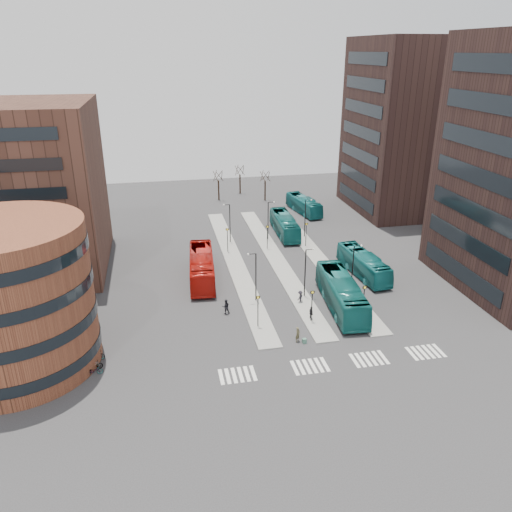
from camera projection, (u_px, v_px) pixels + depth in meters
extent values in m
plane|color=#2A2A2C|center=(334.00, 391.00, 43.95)|extent=(160.00, 160.00, 0.00)
cube|color=gray|center=(235.00, 262.00, 70.34)|extent=(2.50, 45.00, 0.15)
cube|color=gray|center=(276.00, 259.00, 71.44)|extent=(2.50, 45.00, 0.15)
cube|color=gray|center=(316.00, 256.00, 72.55)|extent=(2.50, 45.00, 0.15)
cube|color=navy|center=(304.00, 341.00, 51.02)|extent=(0.44, 0.37, 0.51)
imported|color=#B1140D|center=(202.00, 267.00, 64.71)|extent=(4.00, 12.99, 3.56)
imported|color=#125E5B|center=(341.00, 293.00, 57.56)|extent=(4.22, 13.36, 3.66)
imported|color=#135F5E|center=(285.00, 225.00, 80.60)|extent=(3.07, 11.65, 3.22)
imported|color=#156B6C|center=(363.00, 264.00, 66.05)|extent=(3.53, 11.38, 3.12)
imported|color=#156569|center=(304.00, 205.00, 91.41)|extent=(4.22, 10.94, 2.97)
imported|color=#4E482F|center=(298.00, 334.00, 51.09)|extent=(0.72, 0.70, 1.66)
imported|color=black|center=(226.00, 307.00, 56.49)|extent=(0.87, 0.68, 1.78)
imported|color=black|center=(311.00, 313.00, 55.29)|extent=(0.45, 0.96, 1.60)
imported|color=black|center=(300.00, 297.00, 58.97)|extent=(1.11, 1.12, 1.55)
imported|color=gray|center=(94.00, 371.00, 45.95)|extent=(1.73, 0.86, 0.87)
imported|color=gray|center=(94.00, 365.00, 46.74)|extent=(1.58, 0.65, 0.92)
imported|color=gray|center=(96.00, 354.00, 48.40)|extent=(1.94, 1.27, 0.96)
cube|color=silver|center=(221.00, 377.00, 45.82)|extent=(0.35, 2.40, 0.01)
cube|color=silver|center=(228.00, 376.00, 45.93)|extent=(0.35, 2.40, 0.01)
cube|color=silver|center=(234.00, 375.00, 46.04)|extent=(0.35, 2.40, 0.01)
cube|color=silver|center=(241.00, 375.00, 46.15)|extent=(0.35, 2.40, 0.01)
cube|color=silver|center=(247.00, 374.00, 46.26)|extent=(0.35, 2.40, 0.01)
cube|color=silver|center=(253.00, 373.00, 46.37)|extent=(0.35, 2.40, 0.01)
cube|color=silver|center=(295.00, 368.00, 47.11)|extent=(0.35, 2.40, 0.01)
cube|color=silver|center=(301.00, 367.00, 47.22)|extent=(0.35, 2.40, 0.01)
cube|color=silver|center=(307.00, 366.00, 47.33)|extent=(0.35, 2.40, 0.01)
cube|color=silver|center=(313.00, 366.00, 47.44)|extent=(0.35, 2.40, 0.01)
cube|color=silver|center=(319.00, 365.00, 47.55)|extent=(0.35, 2.40, 0.01)
cube|color=silver|center=(325.00, 364.00, 47.66)|extent=(0.35, 2.40, 0.01)
cube|color=silver|center=(355.00, 361.00, 48.21)|extent=(0.35, 2.40, 0.01)
cube|color=silver|center=(360.00, 360.00, 48.32)|extent=(0.35, 2.40, 0.01)
cube|color=silver|center=(366.00, 359.00, 48.43)|extent=(0.35, 2.40, 0.01)
cube|color=silver|center=(372.00, 359.00, 48.55)|extent=(0.35, 2.40, 0.01)
cube|color=silver|center=(378.00, 358.00, 48.66)|extent=(0.35, 2.40, 0.01)
cube|color=silver|center=(383.00, 357.00, 48.77)|extent=(0.35, 2.40, 0.01)
cube|color=silver|center=(412.00, 354.00, 49.32)|extent=(0.35, 2.40, 0.01)
cube|color=silver|center=(417.00, 353.00, 49.43)|extent=(0.35, 2.40, 0.01)
cube|color=silver|center=(423.00, 352.00, 49.54)|extent=(0.35, 2.40, 0.01)
cube|color=silver|center=(428.00, 352.00, 49.65)|extent=(0.35, 2.40, 0.01)
cube|color=silver|center=(434.00, 351.00, 49.76)|extent=(0.35, 2.40, 0.01)
cube|color=silver|center=(439.00, 350.00, 49.87)|extent=(0.35, 2.40, 0.01)
cylinder|color=brown|center=(8.00, 298.00, 45.16)|extent=(15.00, 15.00, 14.00)
cylinder|color=black|center=(18.00, 345.00, 47.07)|extent=(15.16, 15.16, 1.10)
cylinder|color=black|center=(11.00, 315.00, 45.81)|extent=(15.16, 15.16, 1.10)
cylinder|color=black|center=(4.00, 282.00, 44.55)|extent=(15.16, 15.16, 1.10)
cube|color=black|center=(460.00, 272.00, 61.52)|extent=(0.12, 16.00, 2.00)
cube|color=black|center=(465.00, 241.00, 59.99)|extent=(0.12, 16.00, 2.00)
cube|color=black|center=(471.00, 209.00, 58.45)|extent=(0.12, 16.00, 2.00)
cube|color=black|center=(477.00, 176.00, 56.92)|extent=(0.12, 16.00, 2.00)
cube|color=black|center=(483.00, 140.00, 55.39)|extent=(0.12, 16.00, 2.00)
cube|color=black|center=(489.00, 103.00, 53.86)|extent=(0.12, 16.00, 2.00)
cube|color=black|center=(496.00, 63.00, 52.32)|extent=(0.12, 16.00, 2.00)
cube|color=#321F1C|center=(414.00, 127.00, 89.36)|extent=(20.00, 20.00, 30.00)
cube|color=black|center=(355.00, 197.00, 92.29)|extent=(0.12, 16.00, 2.00)
cube|color=black|center=(357.00, 176.00, 90.76)|extent=(0.12, 16.00, 2.00)
cube|color=black|center=(359.00, 154.00, 89.23)|extent=(0.12, 16.00, 2.00)
cube|color=black|center=(361.00, 132.00, 87.70)|extent=(0.12, 16.00, 2.00)
cube|color=black|center=(362.00, 108.00, 86.16)|extent=(0.12, 16.00, 2.00)
cube|color=black|center=(364.00, 84.00, 84.63)|extent=(0.12, 16.00, 2.00)
cube|color=black|center=(366.00, 58.00, 83.10)|extent=(0.12, 16.00, 2.00)
cylinder|color=black|center=(258.00, 312.00, 53.27)|extent=(0.10, 0.10, 3.50)
cube|color=black|center=(258.00, 297.00, 52.60)|extent=(0.45, 0.10, 0.30)
cube|color=yellow|center=(258.00, 298.00, 52.55)|extent=(0.20, 0.02, 0.20)
cylinder|color=black|center=(228.00, 241.00, 73.19)|extent=(0.10, 0.10, 3.50)
cube|color=black|center=(227.00, 229.00, 72.52)|extent=(0.45, 0.10, 0.30)
cube|color=yellow|center=(227.00, 229.00, 72.46)|extent=(0.20, 0.02, 0.20)
cylinder|color=black|center=(312.00, 307.00, 54.38)|extent=(0.10, 0.10, 3.50)
cube|color=black|center=(312.00, 292.00, 53.71)|extent=(0.45, 0.10, 0.30)
cube|color=yellow|center=(313.00, 292.00, 53.65)|extent=(0.20, 0.02, 0.20)
cylinder|color=black|center=(267.00, 238.00, 74.29)|extent=(0.10, 0.10, 3.50)
cube|color=black|center=(267.00, 227.00, 73.62)|extent=(0.45, 0.10, 0.30)
cube|color=yellow|center=(268.00, 227.00, 73.57)|extent=(0.20, 0.02, 0.20)
cylinder|color=black|center=(363.00, 301.00, 55.48)|extent=(0.10, 0.10, 3.50)
cube|color=black|center=(365.00, 287.00, 54.81)|extent=(0.45, 0.10, 0.30)
cube|color=yellow|center=(365.00, 288.00, 54.76)|extent=(0.20, 0.02, 0.20)
cylinder|color=black|center=(306.00, 235.00, 75.40)|extent=(0.10, 0.10, 3.50)
cube|color=black|center=(306.00, 224.00, 74.73)|extent=(0.45, 0.10, 0.30)
cube|color=yellow|center=(307.00, 224.00, 74.67)|extent=(0.20, 0.02, 0.20)
cylinder|color=black|center=(256.00, 277.00, 58.41)|extent=(0.14, 0.14, 6.00)
cylinder|color=black|center=(252.00, 254.00, 57.18)|extent=(0.90, 0.08, 0.08)
sphere|color=silver|center=(248.00, 254.00, 57.09)|extent=(0.24, 0.24, 0.24)
cylinder|color=black|center=(230.00, 223.00, 76.51)|extent=(0.14, 0.14, 6.00)
cylinder|color=black|center=(227.00, 205.00, 75.28)|extent=(0.90, 0.08, 0.08)
sphere|color=silver|center=(224.00, 205.00, 75.20)|extent=(0.24, 0.24, 0.24)
cylinder|color=black|center=(305.00, 273.00, 59.52)|extent=(0.14, 0.14, 6.00)
cylinder|color=black|center=(310.00, 250.00, 58.45)|extent=(0.90, 0.08, 0.08)
sphere|color=silver|center=(313.00, 249.00, 58.53)|extent=(0.24, 0.24, 0.24)
cylinder|color=black|center=(268.00, 221.00, 77.62)|extent=(0.14, 0.14, 6.00)
cylinder|color=black|center=(271.00, 202.00, 76.55)|extent=(0.90, 0.08, 0.08)
sphere|color=silver|center=(274.00, 202.00, 76.63)|extent=(0.24, 0.24, 0.24)
cylinder|color=black|center=(352.00, 269.00, 60.62)|extent=(0.14, 0.14, 6.00)
cylinder|color=black|center=(358.00, 246.00, 59.55)|extent=(0.90, 0.08, 0.08)
sphere|color=silver|center=(361.00, 246.00, 59.64)|extent=(0.24, 0.24, 0.24)
cylinder|color=black|center=(305.00, 219.00, 78.72)|extent=(0.14, 0.14, 6.00)
cylinder|color=black|center=(309.00, 200.00, 77.66)|extent=(0.90, 0.08, 0.08)
sphere|color=silver|center=(311.00, 200.00, 77.74)|extent=(0.24, 0.24, 0.24)
cylinder|color=black|center=(219.00, 190.00, 98.93)|extent=(0.30, 0.30, 4.00)
cylinder|color=black|center=(222.00, 176.00, 97.95)|extent=(0.10, 1.56, 1.95)
cylinder|color=black|center=(219.00, 175.00, 98.46)|extent=(1.48, 0.59, 1.97)
cylinder|color=black|center=(215.00, 176.00, 98.09)|extent=(0.90, 1.31, 1.99)
cylinder|color=black|center=(216.00, 177.00, 97.35)|extent=(0.89, 1.31, 1.99)
cylinder|color=black|center=(220.00, 177.00, 97.26)|extent=(1.48, 0.58, 1.97)
cylinder|color=black|center=(240.00, 184.00, 103.48)|extent=(0.30, 0.30, 4.00)
cylinder|color=black|center=(243.00, 170.00, 102.49)|extent=(0.10, 1.56, 1.95)
cylinder|color=black|center=(240.00, 170.00, 103.01)|extent=(1.48, 0.59, 1.97)
cylinder|color=black|center=(237.00, 170.00, 102.63)|extent=(0.90, 1.31, 1.99)
cylinder|color=black|center=(237.00, 171.00, 101.89)|extent=(0.89, 1.31, 1.99)
cylinder|color=black|center=(241.00, 171.00, 101.80)|extent=(1.48, 0.58, 1.97)
cylinder|color=black|center=(265.00, 191.00, 98.78)|extent=(0.30, 0.30, 4.00)
cylinder|color=black|center=(269.00, 176.00, 97.80)|extent=(0.10, 1.56, 1.95)
cylinder|color=black|center=(266.00, 175.00, 98.31)|extent=(1.48, 0.59, 1.97)
cylinder|color=black|center=(262.00, 176.00, 97.94)|extent=(0.90, 1.31, 1.99)
cylinder|color=black|center=(263.00, 177.00, 97.20)|extent=(0.89, 1.31, 1.99)
cylinder|color=black|center=(267.00, 177.00, 97.11)|extent=(1.48, 0.58, 1.97)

